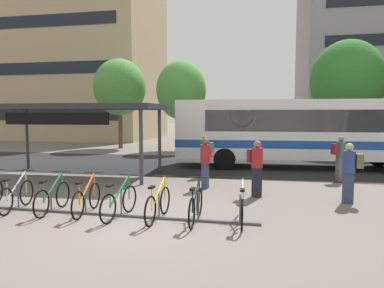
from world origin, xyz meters
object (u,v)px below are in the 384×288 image
Objects in this scene: parked_bicycle_green_4 at (119,202)px; street_tree_0 at (347,81)px; parked_bicycle_white_7 at (242,207)px; transit_shelter at (75,109)px; city_bus at (304,131)px; parked_bicycle_black_6 at (196,206)px; commuter_maroon_pack_0 at (340,155)px; street_tree_3 at (181,90)px; commuter_olive_pack_3 at (350,169)px; parked_bicycle_silver_1 at (16,196)px; parked_bicycle_green_2 at (53,198)px; commuter_teal_pack_4 at (206,153)px; commuter_maroon_pack_1 at (256,164)px; commuter_red_pack_2 at (206,160)px; parked_bicycle_orange_3 at (87,199)px; street_tree_1 at (120,87)px; parked_bicycle_yellow_5 at (158,204)px.

parked_bicycle_green_4 is 0.23× the size of street_tree_0.
transit_shelter is (-6.94, 5.02, 2.37)m from parked_bicycle_white_7.
city_bus is 7.03× the size of parked_bicycle_black_6.
street_tree_3 reaches higher than commuter_maroon_pack_0.
city_bus is 7.06× the size of commuter_olive_pack_3.
parked_bicycle_white_7 is (5.90, -0.05, 0.00)m from parked_bicycle_silver_1.
street_tree_3 is at bearing -44.63° from city_bus.
parked_bicycle_black_6 is at bearing -99.54° from parked_bicycle_silver_1.
street_tree_0 reaches higher than parked_bicycle_green_2.
commuter_olive_pack_3 is at bearing -82.80° from parked_bicycle_silver_1.
street_tree_3 is at bearing -90.61° from commuter_teal_pack_4.
commuter_maroon_pack_1 is (5.15, 2.68, 0.62)m from parked_bicycle_green_2.
commuter_maroon_pack_0 is 0.27× the size of street_tree_3.
street_tree_0 is at bearing -144.76° from commuter_teal_pack_4.
parked_bicycle_green_2 is 5.03m from commuter_red_pack_2.
commuter_maroon_pack_1 reaches higher than parked_bicycle_orange_3.
parked_bicycle_green_4 is at bearing 56.66° from city_bus.
city_bus reaches higher than parked_bicycle_black_6.
parked_bicycle_black_6 is at bearing 93.06° from parked_bicycle_white_7.
parked_bicycle_white_7 is 1.03× the size of commuter_teal_pack_4.
transit_shelter is 0.97× the size of street_tree_0.
commuter_maroon_pack_1 is at bearing -68.23° from street_tree_3.
commuter_teal_pack_4 reaches higher than parked_bicycle_silver_1.
commuter_olive_pack_3 reaches higher than parked_bicycle_black_6.
commuter_teal_pack_4 is (1.26, 5.93, 0.59)m from parked_bicycle_green_4.
street_tree_3 reaches higher than commuter_red_pack_2.
parked_bicycle_black_6 is 4.76m from commuter_olive_pack_3.
street_tree_1 is at bearing 29.93° from parked_bicycle_green_4.
parked_bicycle_white_7 is at bearing -98.40° from parked_bicycle_silver_1.
parked_bicycle_white_7 is at bearing 72.16° from city_bus.
street_tree_3 is (-0.99, 15.68, 3.84)m from parked_bicycle_orange_3.
commuter_maroon_pack_0 is 0.26× the size of street_tree_1.
parked_bicycle_white_7 is 3.95m from commuter_red_pack_2.
commuter_teal_pack_4 is at bearing -43.79° from parked_bicycle_silver_1.
city_bus is at bearing -90.50° from commuter_olive_pack_3.
parked_bicycle_orange_3 is 1.00× the size of parked_bicycle_green_4.
city_bus reaches higher than commuter_maroon_pack_0.
parked_bicycle_yellow_5 is at bearing 91.02° from parked_bicycle_white_7.
commuter_red_pack_2 is at bearing -120.33° from street_tree_0.
parked_bicycle_white_7 is at bearing -37.70° from transit_shelter.
street_tree_0 is (7.89, 10.74, 3.78)m from commuter_teal_pack_4.
parked_bicycle_green_2 is at bearing -99.97° from commuter_maroon_pack_1.
parked_bicycle_orange_3 and parked_bicycle_yellow_5 have the same top height.
commuter_red_pack_2 is at bearing 19.33° from parked_bicycle_white_7.
street_tree_0 is at bearing -21.07° from parked_bicycle_green_4.
parked_bicycle_black_6 is at bearing -86.04° from parked_bicycle_yellow_5.
commuter_olive_pack_3 is 5.75m from commuter_teal_pack_4.
commuter_teal_pack_4 is (-2.02, 3.14, -0.03)m from commuter_maroon_pack_1.
parked_bicycle_orange_3 is at bearing -90.53° from parked_bicycle_green_2.
parked_bicycle_green_2 is at bearing -98.93° from parked_bicycle_silver_1.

